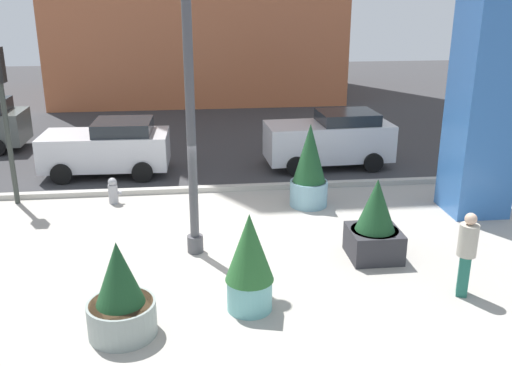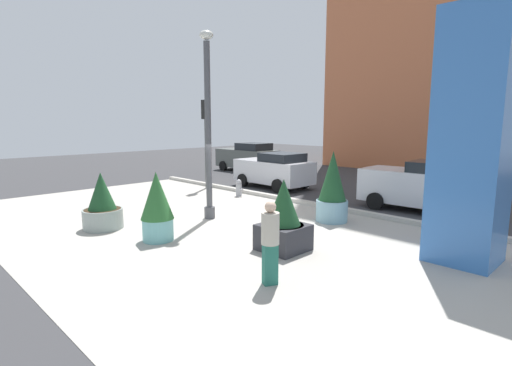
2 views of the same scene
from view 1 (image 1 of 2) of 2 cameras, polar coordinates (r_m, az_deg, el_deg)
ground_plane at (r=17.52m, az=-5.26°, el=0.10°), size 60.00×60.00×0.00m
plaza_pavement at (r=11.99m, az=-4.44°, el=-9.10°), size 18.00×10.00×0.02m
curb_strip at (r=16.66m, az=-5.18°, el=-0.61°), size 18.00×0.24×0.16m
lamp_post at (r=11.97m, az=-6.61°, el=5.90°), size 0.44×0.44×6.07m
art_pillar_blue at (r=15.51m, az=22.04°, el=7.21°), size 1.44×1.44×5.69m
potted_plant_near_left at (r=10.28m, az=-0.67°, el=-7.96°), size 0.89×0.89×1.91m
potted_plant_near_right at (r=12.58m, az=11.94°, el=-4.05°), size 1.10×1.10×1.83m
potted_plant_curbside at (r=9.96m, az=-13.54°, el=-11.16°), size 1.17×1.17×1.74m
potted_plant_mid_plaza at (r=15.28m, az=5.42°, el=1.48°), size 1.03×1.03×2.31m
fire_hydrant at (r=16.07m, az=-14.24°, el=-0.78°), size 0.36×0.26×0.75m
traffic_light_far_side at (r=16.35m, az=-24.21°, el=7.61°), size 0.28×0.42×4.25m
car_passing_lane at (r=18.63m, az=-14.72°, el=3.52°), size 4.01×2.20×1.74m
car_curb_east at (r=18.98m, az=7.50°, el=4.43°), size 4.21×2.12×1.84m
pedestrian_on_sidewalk at (r=11.48m, az=20.53°, el=-6.39°), size 0.48×0.48×1.71m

